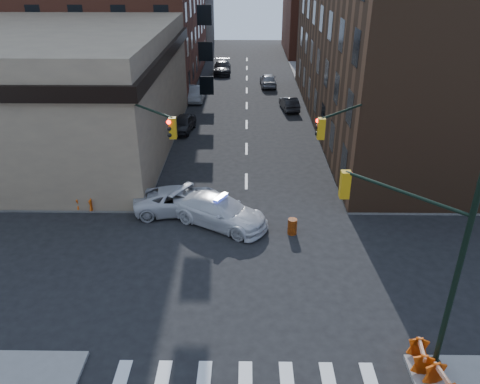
{
  "coord_description": "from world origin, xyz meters",
  "views": [
    {
      "loc": [
        -0.03,
        -18.62,
        13.65
      ],
      "look_at": [
        -0.34,
        4.04,
        2.2
      ],
      "focal_mm": 35.0,
      "sensor_mm": 36.0,
      "label": 1
    }
  ],
  "objects_px": {
    "police_car": "(220,211)",
    "barricade_nw_a": "(86,203)",
    "parked_car_wfar": "(196,94)",
    "barrel_bank": "(165,202)",
    "pedestrian_b": "(99,186)",
    "parked_car_wnear": "(183,124)",
    "barricade_se_a": "(420,356)",
    "parked_car_enear": "(289,103)",
    "pedestrian_a": "(136,194)",
    "barrel_road": "(292,226)",
    "pickup": "(180,200)"
  },
  "relations": [
    {
      "from": "pedestrian_a",
      "to": "parked_car_wnear",
      "type": "bearing_deg",
      "value": 112.16
    },
    {
      "from": "barricade_se_a",
      "to": "police_car",
      "type": "bearing_deg",
      "value": 44.3
    },
    {
      "from": "barrel_bank",
      "to": "barricade_se_a",
      "type": "height_order",
      "value": "barrel_bank"
    },
    {
      "from": "parked_car_enear",
      "to": "pedestrian_a",
      "type": "distance_m",
      "value": 23.28
    },
    {
      "from": "pickup",
      "to": "barricade_se_a",
      "type": "height_order",
      "value": "pickup"
    },
    {
      "from": "pickup",
      "to": "barrel_road",
      "type": "xyz_separation_m",
      "value": [
        6.46,
        -2.45,
        -0.3
      ]
    },
    {
      "from": "parked_car_enear",
      "to": "barrel_road",
      "type": "bearing_deg",
      "value": 78.12
    },
    {
      "from": "police_car",
      "to": "barricade_se_a",
      "type": "bearing_deg",
      "value": -112.56
    },
    {
      "from": "barricade_se_a",
      "to": "barricade_nw_a",
      "type": "distance_m",
      "value": 19.73
    },
    {
      "from": "parked_car_wnear",
      "to": "parked_car_wfar",
      "type": "height_order",
      "value": "parked_car_wfar"
    },
    {
      "from": "barrel_bank",
      "to": "police_car",
      "type": "bearing_deg",
      "value": -25.39
    },
    {
      "from": "parked_car_wfar",
      "to": "barrel_bank",
      "type": "height_order",
      "value": "parked_car_wfar"
    },
    {
      "from": "parked_car_enear",
      "to": "barricade_nw_a",
      "type": "relative_size",
      "value": 3.65
    },
    {
      "from": "parked_car_wnear",
      "to": "parked_car_wfar",
      "type": "bearing_deg",
      "value": 96.73
    },
    {
      "from": "pedestrian_b",
      "to": "police_car",
      "type": "bearing_deg",
      "value": -6.36
    },
    {
      "from": "barrel_road",
      "to": "barrel_bank",
      "type": "xyz_separation_m",
      "value": [
        -7.35,
        2.56,
        0.09
      ]
    },
    {
      "from": "pickup",
      "to": "pedestrian_b",
      "type": "bearing_deg",
      "value": 67.4
    },
    {
      "from": "parked_car_wfar",
      "to": "barricade_nw_a",
      "type": "bearing_deg",
      "value": -99.98
    },
    {
      "from": "parked_car_wnear",
      "to": "barrel_bank",
      "type": "xyz_separation_m",
      "value": [
        0.67,
        -14.15,
        -0.15
      ]
    },
    {
      "from": "barrel_road",
      "to": "barrel_bank",
      "type": "relative_size",
      "value": 0.84
    },
    {
      "from": "barrel_bank",
      "to": "barricade_se_a",
      "type": "bearing_deg",
      "value": -46.64
    },
    {
      "from": "parked_car_wfar",
      "to": "pedestrian_a",
      "type": "relative_size",
      "value": 2.48
    },
    {
      "from": "barrel_bank",
      "to": "barricade_nw_a",
      "type": "xyz_separation_m",
      "value": [
        -4.67,
        -0.22,
        0.01
      ]
    },
    {
      "from": "police_car",
      "to": "barrel_bank",
      "type": "distance_m",
      "value": 3.7
    },
    {
      "from": "parked_car_wfar",
      "to": "barrel_bank",
      "type": "bearing_deg",
      "value": -88.98
    },
    {
      "from": "barricade_nw_a",
      "to": "parked_car_wnear",
      "type": "bearing_deg",
      "value": 85.74
    },
    {
      "from": "police_car",
      "to": "barricade_nw_a",
      "type": "relative_size",
      "value": 5.32
    },
    {
      "from": "parked_car_wnear",
      "to": "barrel_road",
      "type": "xyz_separation_m",
      "value": [
        8.03,
        -16.71,
        -0.24
      ]
    },
    {
      "from": "pedestrian_b",
      "to": "barricade_se_a",
      "type": "relative_size",
      "value": 1.51
    },
    {
      "from": "pickup",
      "to": "pedestrian_b",
      "type": "xyz_separation_m",
      "value": [
        -5.16,
        1.36,
        0.26
      ]
    },
    {
      "from": "pedestrian_b",
      "to": "barricade_nw_a",
      "type": "xyz_separation_m",
      "value": [
        -0.4,
        -1.46,
        -0.45
      ]
    },
    {
      "from": "pedestrian_a",
      "to": "barricade_se_a",
      "type": "relative_size",
      "value": 1.6
    },
    {
      "from": "pickup",
      "to": "parked_car_enear",
      "type": "relative_size",
      "value": 1.37
    },
    {
      "from": "pickup",
      "to": "parked_car_wnear",
      "type": "xyz_separation_m",
      "value": [
        -1.57,
        14.27,
        -0.06
      ]
    },
    {
      "from": "barrel_road",
      "to": "barrel_bank",
      "type": "distance_m",
      "value": 7.79
    },
    {
      "from": "barricade_se_a",
      "to": "pickup",
      "type": "bearing_deg",
      "value": 48.11
    },
    {
      "from": "pedestrian_a",
      "to": "barricade_nw_a",
      "type": "xyz_separation_m",
      "value": [
        -2.93,
        -0.3,
        -0.5
      ]
    },
    {
      "from": "parked_car_enear",
      "to": "barricade_se_a",
      "type": "distance_m",
      "value": 32.67
    },
    {
      "from": "parked_car_wnear",
      "to": "barrel_bank",
      "type": "distance_m",
      "value": 14.16
    },
    {
      "from": "parked_car_wnear",
      "to": "police_car",
      "type": "bearing_deg",
      "value": -67.82
    },
    {
      "from": "parked_car_wfar",
      "to": "barricade_nw_a",
      "type": "relative_size",
      "value": 4.17
    },
    {
      "from": "parked_car_wfar",
      "to": "police_car",
      "type": "bearing_deg",
      "value": -81.63
    },
    {
      "from": "parked_car_enear",
      "to": "barricade_se_a",
      "type": "bearing_deg",
      "value": 86.11
    },
    {
      "from": "parked_car_wnear",
      "to": "parked_car_wfar",
      "type": "distance_m",
      "value": 9.77
    },
    {
      "from": "barricade_se_a",
      "to": "barricade_nw_a",
      "type": "bearing_deg",
      "value": 60.56
    },
    {
      "from": "police_car",
      "to": "barrel_road",
      "type": "distance_m",
      "value": 4.16
    },
    {
      "from": "parked_car_enear",
      "to": "barricade_nw_a",
      "type": "bearing_deg",
      "value": 49.03
    },
    {
      "from": "parked_car_wnear",
      "to": "parked_car_enear",
      "type": "bearing_deg",
      "value": 41.95
    },
    {
      "from": "pickup",
      "to": "parked_car_wnear",
      "type": "relative_size",
      "value": 1.32
    },
    {
      "from": "barrel_bank",
      "to": "parked_car_wnear",
      "type": "bearing_deg",
      "value": 92.72
    }
  ]
}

